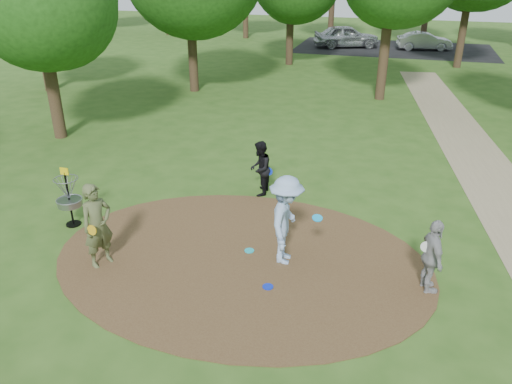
# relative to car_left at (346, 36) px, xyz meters

# --- Properties ---
(ground) EXTENTS (100.00, 100.00, 0.00)m
(ground) POSITION_rel_car_left_xyz_m (1.43, -29.51, -0.80)
(ground) COLOR #2D5119
(ground) RESTS_ON ground
(dirt_clearing) EXTENTS (8.40, 8.40, 0.02)m
(dirt_clearing) POSITION_rel_car_left_xyz_m (1.43, -29.51, -0.79)
(dirt_clearing) COLOR #47301C
(dirt_clearing) RESTS_ON ground
(parking_lot) EXTENTS (14.00, 8.00, 0.01)m
(parking_lot) POSITION_rel_car_left_xyz_m (3.43, 0.49, -0.80)
(parking_lot) COLOR black
(parking_lot) RESTS_ON ground
(player_observer_with_disc) EXTENTS (0.70, 0.82, 1.89)m
(player_observer_with_disc) POSITION_rel_car_left_xyz_m (-1.39, -30.53, 0.14)
(player_observer_with_disc) COLOR #505A34
(player_observer_with_disc) RESTS_ON ground
(player_throwing_with_disc) EXTENTS (1.21, 1.32, 2.01)m
(player_throwing_with_disc) POSITION_rel_car_left_xyz_m (2.39, -29.29, 0.20)
(player_throwing_with_disc) COLOR #93B1DB
(player_throwing_with_disc) RESTS_ON ground
(player_walking_with_disc) EXTENTS (0.66, 0.79, 1.55)m
(player_walking_with_disc) POSITION_rel_car_left_xyz_m (0.91, -26.15, -0.03)
(player_walking_with_disc) COLOR black
(player_walking_with_disc) RESTS_ON ground
(player_waiting_with_disc) EXTENTS (0.65, 1.00, 1.58)m
(player_waiting_with_disc) POSITION_rel_car_left_xyz_m (5.37, -29.53, -0.01)
(player_waiting_with_disc) COLOR #979699
(player_waiting_with_disc) RESTS_ON ground
(disc_ground_cyan) EXTENTS (0.22, 0.22, 0.02)m
(disc_ground_cyan) POSITION_rel_car_left_xyz_m (1.53, -29.17, -0.77)
(disc_ground_cyan) COLOR #17AEBF
(disc_ground_cyan) RESTS_ON dirt_clearing
(disc_ground_blue) EXTENTS (0.22, 0.22, 0.02)m
(disc_ground_blue) POSITION_rel_car_left_xyz_m (2.30, -30.37, -0.77)
(disc_ground_blue) COLOR #0B25CA
(disc_ground_blue) RESTS_ON dirt_clearing
(car_left) EXTENTS (5.08, 3.48, 1.60)m
(car_left) POSITION_rel_car_left_xyz_m (0.00, 0.00, 0.00)
(car_left) COLOR #A7ABAF
(car_left) RESTS_ON ground
(car_right) EXTENTS (3.96, 1.94, 1.25)m
(car_right) POSITION_rel_car_left_xyz_m (5.52, 0.43, -0.18)
(car_right) COLOR #9C9EA4
(car_right) RESTS_ON ground
(disc_golf_basket) EXTENTS (0.63, 0.63, 1.54)m
(disc_golf_basket) POSITION_rel_car_left_xyz_m (-3.07, -29.21, 0.07)
(disc_golf_basket) COLOR black
(disc_golf_basket) RESTS_ON ground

